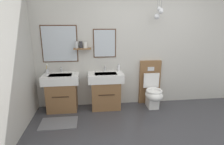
{
  "coord_description": "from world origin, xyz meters",
  "views": [
    {
      "loc": [
        -1.16,
        -2.1,
        1.82
      ],
      "look_at": [
        -0.77,
        1.35,
        0.85
      ],
      "focal_mm": 28.95,
      "sensor_mm": 36.0,
      "label": 1
    }
  ],
  "objects_px": {
    "toilet": "(152,90)",
    "soap_dispenser": "(119,68)",
    "vanity_sink_right": "(106,90)",
    "vanity_sink_left": "(62,91)",
    "toothbrush_cup": "(47,71)"
  },
  "relations": [
    {
      "from": "vanity_sink_left",
      "to": "toothbrush_cup",
      "type": "bearing_deg",
      "value": 154.28
    },
    {
      "from": "toothbrush_cup",
      "to": "soap_dispenser",
      "type": "bearing_deg",
      "value": 0.38
    },
    {
      "from": "vanity_sink_left",
      "to": "toilet",
      "type": "bearing_deg",
      "value": -0.63
    },
    {
      "from": "vanity_sink_right",
      "to": "toothbrush_cup",
      "type": "relative_size",
      "value": 3.86
    },
    {
      "from": "vanity_sink_right",
      "to": "toilet",
      "type": "bearing_deg",
      "value": -1.21
    },
    {
      "from": "vanity_sink_left",
      "to": "toothbrush_cup",
      "type": "distance_m",
      "value": 0.53
    },
    {
      "from": "vanity_sink_left",
      "to": "toothbrush_cup",
      "type": "height_order",
      "value": "toothbrush_cup"
    },
    {
      "from": "toilet",
      "to": "toothbrush_cup",
      "type": "bearing_deg",
      "value": 175.89
    },
    {
      "from": "soap_dispenser",
      "to": "toothbrush_cup",
      "type": "bearing_deg",
      "value": -179.62
    },
    {
      "from": "toothbrush_cup",
      "to": "vanity_sink_right",
      "type": "bearing_deg",
      "value": -6.53
    },
    {
      "from": "toothbrush_cup",
      "to": "soap_dispenser",
      "type": "relative_size",
      "value": 1.2
    },
    {
      "from": "soap_dispenser",
      "to": "vanity_sink_right",
      "type": "bearing_deg",
      "value": -153.49
    },
    {
      "from": "toilet",
      "to": "vanity_sink_right",
      "type": "bearing_deg",
      "value": 178.79
    },
    {
      "from": "toilet",
      "to": "soap_dispenser",
      "type": "height_order",
      "value": "toilet"
    },
    {
      "from": "vanity_sink_right",
      "to": "toilet",
      "type": "xyz_separation_m",
      "value": [
        1.02,
        -0.02,
        -0.04
      ]
    }
  ]
}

